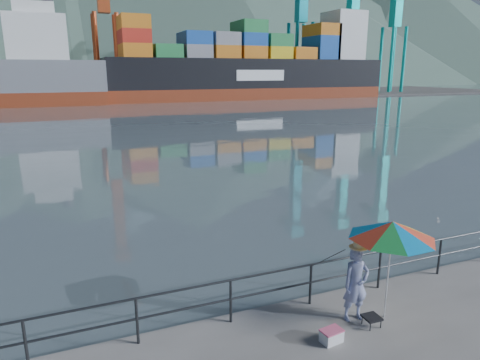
# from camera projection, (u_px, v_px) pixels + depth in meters

# --- Properties ---
(harbor_water) EXTENTS (500.00, 280.00, 0.00)m
(harbor_water) POSITION_uv_depth(u_px,v_px,m) (76.00, 90.00, 124.71)
(harbor_water) COLOR #4F6168
(harbor_water) RESTS_ON ground
(far_dock) EXTENTS (200.00, 40.00, 0.40)m
(far_dock) POSITION_uv_depth(u_px,v_px,m) (129.00, 95.00, 95.23)
(far_dock) COLOR #514F4C
(far_dock) RESTS_ON ground
(guardrail) EXTENTS (22.00, 0.06, 1.03)m
(guardrail) POSITION_uv_depth(u_px,v_px,m) (272.00, 292.00, 9.61)
(guardrail) COLOR #2D3033
(guardrail) RESTS_ON ground
(mountains) EXTENTS (600.00, 332.80, 80.00)m
(mountains) POSITION_uv_depth(u_px,v_px,m) (151.00, 4.00, 199.85)
(mountains) COLOR #385147
(mountains) RESTS_ON ground
(port_cranes) EXTENTS (116.00, 28.00, 38.40)m
(port_cranes) POSITION_uv_depth(u_px,v_px,m) (231.00, 19.00, 90.93)
(port_cranes) COLOR red
(port_cranes) RESTS_ON ground
(container_stacks) EXTENTS (58.00, 8.40, 7.80)m
(container_stacks) POSITION_uv_depth(u_px,v_px,m) (228.00, 80.00, 104.02)
(container_stacks) COLOR #267F3F
(container_stacks) RESTS_ON ground
(fisherman) EXTENTS (0.64, 0.44, 1.67)m
(fisherman) POSITION_uv_depth(u_px,v_px,m) (356.00, 284.00, 9.29)
(fisherman) COLOR navy
(fisherman) RESTS_ON ground
(beach_umbrella) EXTENTS (2.43, 2.43, 2.26)m
(beach_umbrella) POSITION_uv_depth(u_px,v_px,m) (392.00, 230.00, 9.05)
(beach_umbrella) COLOR white
(beach_umbrella) RESTS_ON ground
(folding_stool) EXTENTS (0.36, 0.36, 0.23)m
(folding_stool) POSITION_uv_depth(u_px,v_px,m) (371.00, 321.00, 9.18)
(folding_stool) COLOR black
(folding_stool) RESTS_ON ground
(cooler_bag) EXTENTS (0.46, 0.34, 0.24)m
(cooler_bag) POSITION_uv_depth(u_px,v_px,m) (331.00, 336.00, 8.65)
(cooler_bag) COLOR silver
(cooler_bag) RESTS_ON ground
(fishing_rod) EXTENTS (0.28, 1.83, 1.30)m
(fishing_rod) POSITION_uv_depth(u_px,v_px,m) (324.00, 293.00, 10.59)
(fishing_rod) COLOR black
(fishing_rod) RESTS_ON ground
(container_ship) EXTENTS (57.21, 9.53, 18.10)m
(container_ship) POSITION_uv_depth(u_px,v_px,m) (258.00, 68.00, 86.84)
(container_ship) COLOR maroon
(container_ship) RESTS_ON ground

